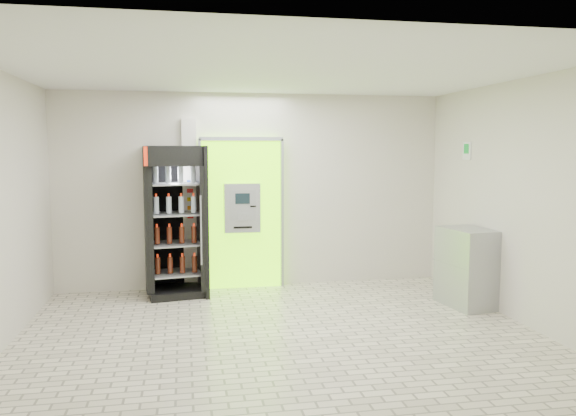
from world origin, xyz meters
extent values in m
plane|color=beige|center=(0.00, 0.00, 0.00)|extent=(6.00, 6.00, 0.00)
plane|color=beige|center=(0.00, 2.50, 1.50)|extent=(6.00, 0.00, 6.00)
plane|color=beige|center=(0.00, -2.50, 1.50)|extent=(6.00, 0.00, 6.00)
plane|color=beige|center=(3.00, 0.00, 1.50)|extent=(0.00, 5.00, 5.00)
plane|color=white|center=(0.00, 0.00, 3.00)|extent=(6.00, 6.00, 0.00)
cube|color=#7AF903|center=(-0.20, 2.43, 1.15)|extent=(1.20, 0.12, 2.30)
cube|color=gray|center=(-0.20, 2.36, 2.30)|extent=(1.28, 0.04, 0.06)
cube|color=gray|center=(-0.83, 2.36, 1.15)|extent=(0.04, 0.04, 2.30)
cube|color=gray|center=(0.43, 2.36, 1.15)|extent=(0.04, 0.04, 2.30)
cube|color=black|center=(-0.10, 2.38, 0.50)|extent=(0.62, 0.01, 0.67)
cube|color=black|center=(-0.54, 2.38, 1.98)|extent=(0.22, 0.01, 0.18)
cube|color=#999BA0|center=(-0.20, 2.32, 1.25)|extent=(0.55, 0.12, 0.75)
cube|color=black|center=(-0.20, 2.25, 1.40)|extent=(0.22, 0.01, 0.16)
cube|color=gray|center=(-0.20, 2.25, 1.12)|extent=(0.16, 0.01, 0.12)
cube|color=black|center=(-0.04, 2.25, 1.28)|extent=(0.09, 0.01, 0.02)
cube|color=black|center=(-0.20, 2.25, 0.96)|extent=(0.28, 0.01, 0.03)
cube|color=silver|center=(-0.98, 2.45, 1.30)|extent=(0.22, 0.10, 2.60)
cube|color=#193FB2|center=(-0.98, 2.40, 1.65)|extent=(0.09, 0.01, 0.06)
cube|color=red|center=(-0.98, 2.40, 1.52)|extent=(0.09, 0.01, 0.06)
cube|color=yellow|center=(-0.98, 2.40, 1.39)|extent=(0.09, 0.01, 0.06)
cube|color=orange|center=(-0.98, 2.40, 1.26)|extent=(0.09, 0.01, 0.06)
cube|color=red|center=(-0.98, 2.40, 1.13)|extent=(0.09, 0.01, 0.06)
cube|color=black|center=(-1.20, 2.12, 1.10)|extent=(0.93, 0.87, 2.19)
cube|color=black|center=(-1.20, 2.46, 1.10)|extent=(0.82, 0.18, 2.19)
cube|color=red|center=(-1.20, 1.75, 2.05)|extent=(0.80, 0.13, 0.26)
cube|color=white|center=(-1.20, 1.74, 2.05)|extent=(0.45, 0.08, 0.08)
cube|color=black|center=(-1.20, 2.12, 0.05)|extent=(0.93, 0.87, 0.11)
cylinder|color=gray|center=(-0.84, 1.72, 1.01)|extent=(0.03, 0.03, 0.99)
cube|color=gray|center=(-1.20, 2.12, 0.33)|extent=(0.78, 0.74, 0.02)
cube|color=gray|center=(-1.20, 2.12, 0.77)|extent=(0.78, 0.74, 0.02)
cube|color=gray|center=(-1.20, 2.12, 1.21)|extent=(0.78, 0.74, 0.02)
cube|color=gray|center=(-1.20, 2.12, 1.64)|extent=(0.78, 0.74, 0.02)
cube|color=#999BA0|center=(2.72, 0.79, 0.54)|extent=(0.64, 0.87, 1.07)
cube|color=gray|center=(2.45, 0.79, 0.59)|extent=(0.11, 0.78, 0.01)
cube|color=white|center=(2.99, 1.40, 2.12)|extent=(0.02, 0.22, 0.26)
cube|color=#0B8025|center=(2.98, 1.40, 2.15)|extent=(0.00, 0.14, 0.14)
camera|label=1|loc=(-1.06, -6.17, 2.14)|focal=35.00mm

